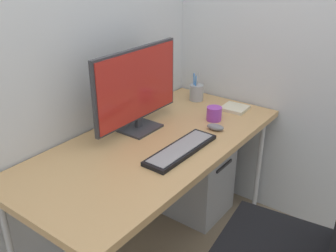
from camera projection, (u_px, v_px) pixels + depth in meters
name	position (u px, v px, depth m)	size (l,w,h in m)	color
ground_plane	(156.00, 248.00, 2.29)	(8.00, 8.00, 0.00)	gray
wall_back	(91.00, 3.00, 1.92)	(3.15, 0.04, 2.80)	silver
desk	(155.00, 148.00, 2.00)	(1.57, 0.74, 0.73)	tan
office_chair	(302.00, 241.00, 1.53)	(0.57, 0.58, 1.10)	black
filing_cabinet	(193.00, 171.00, 2.53)	(0.37, 0.46, 0.60)	#9EA0A5
monitor	(137.00, 88.00, 2.02)	(0.63, 0.17, 0.46)	#333338
keyboard	(181.00, 149.00, 1.87)	(0.46, 0.14, 0.02)	black
mouse	(215.00, 127.00, 2.10)	(0.05, 0.10, 0.04)	slate
pen_holder	(196.00, 92.00, 2.50)	(0.09, 0.09, 0.19)	#9EA0A5
notebook	(235.00, 108.00, 2.37)	(0.14, 0.15, 0.02)	beige
coffee_mug	(214.00, 114.00, 2.21)	(0.12, 0.09, 0.08)	purple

